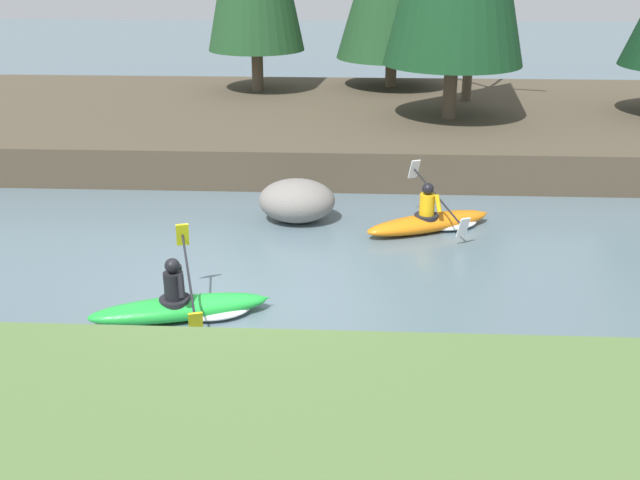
# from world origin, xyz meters

# --- Properties ---
(ground_plane) EXTENTS (90.00, 90.00, 0.00)m
(ground_plane) POSITION_xyz_m (0.00, 0.00, 0.00)
(ground_plane) COLOR slate
(riverbank_far) EXTENTS (44.00, 9.97, 0.94)m
(riverbank_far) POSITION_xyz_m (0.00, 10.54, 0.47)
(riverbank_far) COLOR #4C4233
(riverbank_far) RESTS_ON ground
(bare_tree_mid_upstream) EXTENTS (2.78, 2.75, 4.97)m
(bare_tree_mid_upstream) POSITION_xyz_m (5.01, 11.76, 3.29)
(bare_tree_mid_upstream) COLOR brown
(bare_tree_mid_upstream) RESTS_ON riverbank_far
(kayaker_lead) EXTENTS (2.69, 1.94, 1.20)m
(kayaker_lead) POSITION_xyz_m (3.32, 3.32, 0.20)
(kayaker_lead) COLOR orange
(kayaker_lead) RESTS_ON ground
(kayaker_middle) EXTENTS (2.76, 2.03, 1.20)m
(kayaker_middle) POSITION_xyz_m (-0.79, -0.63, 0.20)
(kayaker_middle) COLOR green
(kayaker_middle) RESTS_ON ground
(boulder_midstream) EXTENTS (1.56, 1.22, 0.88)m
(boulder_midstream) POSITION_xyz_m (0.56, 3.70, 0.44)
(boulder_midstream) COLOR gray
(boulder_midstream) RESTS_ON ground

